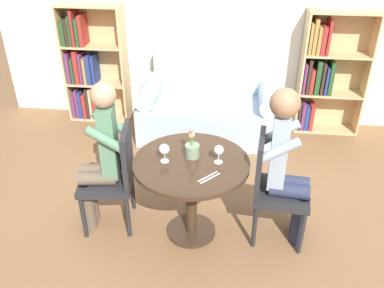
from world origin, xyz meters
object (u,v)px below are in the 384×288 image
(bookshelf_left, at_px, (89,67))
(person_left, at_px, (101,156))
(chair_left, at_px, (114,174))
(bookshelf_right, at_px, (324,74))
(flower_vase, at_px, (192,149))
(couch, at_px, (209,109))
(wine_glass_right, at_px, (219,151))
(wine_glass_left, at_px, (164,150))
(chair_right, at_px, (273,184))
(person_right, at_px, (287,164))

(bookshelf_left, height_order, person_left, bookshelf_left)
(chair_left, bearing_deg, bookshelf_right, 127.29)
(flower_vase, bearing_deg, bookshelf_right, 56.21)
(couch, height_order, bookshelf_left, bookshelf_left)
(wine_glass_right, bearing_deg, wine_glass_left, -175.49)
(bookshelf_right, xyz_separation_m, person_left, (-2.02, -1.97, -0.03))
(couch, bearing_deg, chair_right, -69.42)
(bookshelf_right, relative_size, wine_glass_right, 9.83)
(couch, xyz_separation_m, wine_glass_right, (0.20, -1.73, 0.49))
(flower_vase, bearing_deg, couch, 89.93)
(chair_right, xyz_separation_m, person_left, (-1.35, -0.02, 0.18))
(person_left, bearing_deg, bookshelf_right, 126.32)
(couch, distance_m, person_right, 1.88)
(wine_glass_left, relative_size, flower_vase, 0.59)
(bookshelf_left, height_order, chair_right, bookshelf_left)
(bookshelf_right, height_order, flower_vase, bookshelf_right)
(bookshelf_left, xyz_separation_m, flower_vase, (1.48, -1.94, 0.11))
(bookshelf_right, bearing_deg, person_left, -135.68)
(person_right, bearing_deg, chair_left, 94.88)
(person_right, distance_m, wine_glass_left, 0.92)
(bookshelf_left, xyz_separation_m, wine_glass_left, (1.28, -2.03, 0.14))
(person_right, xyz_separation_m, wine_glass_right, (-0.51, -0.04, 0.10))
(bookshelf_left, bearing_deg, bookshelf_right, 0.07)
(person_left, relative_size, wine_glass_left, 8.82)
(couch, bearing_deg, wine_glass_right, -83.32)
(bookshelf_right, bearing_deg, person_right, -106.61)
(chair_left, bearing_deg, flower_vase, 82.48)
(person_left, bearing_deg, couch, 149.13)
(bookshelf_left, height_order, wine_glass_left, bookshelf_left)
(bookshelf_right, bearing_deg, chair_right, -108.95)
(bookshelf_left, xyz_separation_m, chair_left, (0.85, -1.94, -0.17))
(flower_vase, bearing_deg, chair_right, -0.21)
(bookshelf_right, height_order, wine_glass_left, bookshelf_right)
(person_right, distance_m, wine_glass_right, 0.52)
(chair_right, relative_size, flower_vase, 3.66)
(person_right, height_order, wine_glass_left, person_right)
(chair_right, height_order, wine_glass_right, chair_right)
(chair_left, height_order, wine_glass_left, chair_left)
(person_left, bearing_deg, chair_right, 83.00)
(couch, bearing_deg, bookshelf_left, 169.93)
(bookshelf_right, relative_size, chair_left, 1.57)
(wine_glass_left, bearing_deg, chair_left, 168.89)
(couch, relative_size, chair_left, 1.73)
(chair_right, bearing_deg, person_left, 96.33)
(person_left, xyz_separation_m, person_right, (1.43, 0.01, 0.03))
(wine_glass_left, relative_size, wine_glass_right, 1.01)
(chair_left, relative_size, person_right, 0.69)
(wine_glass_left, distance_m, wine_glass_right, 0.40)
(couch, xyz_separation_m, chair_left, (-0.63, -1.68, 0.18))
(couch, distance_m, wine_glass_left, 1.84)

